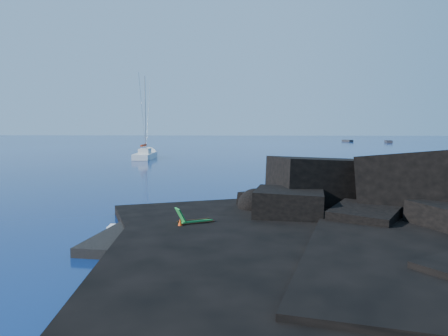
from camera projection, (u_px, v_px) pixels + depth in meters
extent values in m
plane|color=#031036|center=(92.00, 243.00, 17.33)|extent=(400.00, 400.00, 0.00)
cube|color=black|center=(206.00, 241.00, 17.55)|extent=(9.08, 6.86, 0.70)
cube|color=silver|center=(159.00, 235.00, 17.04)|extent=(2.34, 1.69, 0.06)
cone|color=red|center=(180.00, 226.00, 17.56)|extent=(0.42, 0.42, 0.56)
cube|color=black|center=(347.00, 142.00, 130.44)|extent=(2.70, 4.52, 0.58)
cube|color=#232227|center=(388.00, 143.00, 122.52)|extent=(2.32, 5.18, 0.67)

